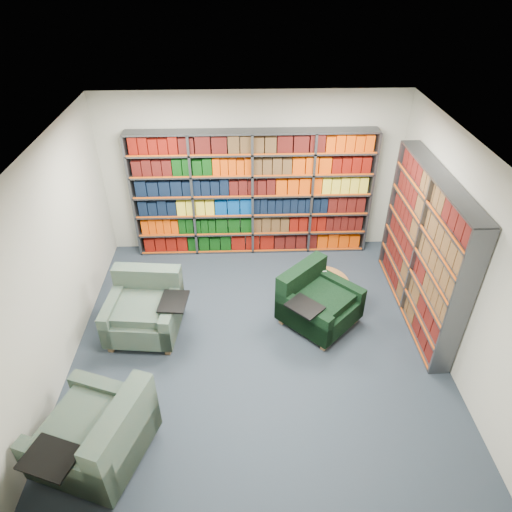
{
  "coord_description": "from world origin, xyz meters",
  "views": [
    {
      "loc": [
        -0.19,
        -4.58,
        4.66
      ],
      "look_at": [
        0.0,
        0.6,
        1.05
      ],
      "focal_mm": 32.0,
      "sensor_mm": 36.0,
      "label": 1
    }
  ],
  "objects_px": {
    "chair_green_right": "(315,302)",
    "coffee_table": "(321,286)",
    "chair_teal_left": "(146,309)",
    "chair_teal_front": "(101,437)"
  },
  "relations": [
    {
      "from": "coffee_table",
      "to": "chair_teal_front",
      "type": "bearing_deg",
      "value": -137.11
    },
    {
      "from": "chair_teal_front",
      "to": "chair_teal_left",
      "type": "bearing_deg",
      "value": 86.18
    },
    {
      "from": "chair_teal_left",
      "to": "chair_green_right",
      "type": "height_order",
      "value": "chair_teal_left"
    },
    {
      "from": "chair_green_right",
      "to": "coffee_table",
      "type": "height_order",
      "value": "chair_green_right"
    },
    {
      "from": "chair_teal_left",
      "to": "chair_teal_front",
      "type": "distance_m",
      "value": 2.05
    },
    {
      "from": "chair_teal_left",
      "to": "coffee_table",
      "type": "relative_size",
      "value": 1.38
    },
    {
      "from": "chair_teal_left",
      "to": "coffee_table",
      "type": "distance_m",
      "value": 2.6
    },
    {
      "from": "chair_teal_front",
      "to": "coffee_table",
      "type": "relative_size",
      "value": 1.6
    },
    {
      "from": "chair_teal_left",
      "to": "coffee_table",
      "type": "height_order",
      "value": "chair_teal_left"
    },
    {
      "from": "chair_teal_front",
      "to": "coffee_table",
      "type": "xyz_separation_m",
      "value": [
        2.7,
        2.51,
        -0.05
      ]
    }
  ]
}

